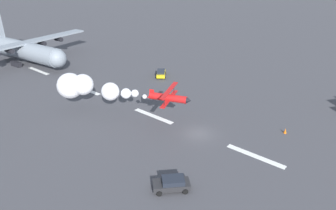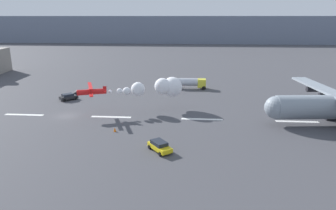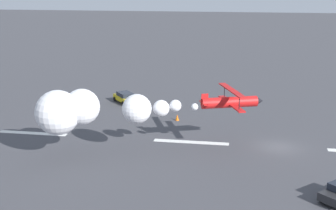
# 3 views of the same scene
# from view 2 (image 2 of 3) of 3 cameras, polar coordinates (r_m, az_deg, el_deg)

# --- Properties ---
(ground_plane) EXTENTS (440.00, 440.00, 0.00)m
(ground_plane) POSITION_cam_2_polar(r_m,az_deg,el_deg) (64.60, -18.26, -1.93)
(ground_plane) COLOR #424247
(ground_plane) RESTS_ON ground
(runway_stripe_3) EXTENTS (8.00, 0.90, 0.01)m
(runway_stripe_3) POSITION_cam_2_polar(r_m,az_deg,el_deg) (68.53, -25.20, -1.65)
(runway_stripe_3) COLOR white
(runway_stripe_3) RESTS_ON ground
(runway_stripe_4) EXTENTS (8.00, 0.90, 0.01)m
(runway_stripe_4) POSITION_cam_2_polar(r_m,az_deg,el_deg) (61.72, -10.54, -2.19)
(runway_stripe_4) COLOR white
(runway_stripe_4) RESTS_ON ground
(runway_stripe_5) EXTENTS (8.00, 0.90, 0.01)m
(runway_stripe_5) POSITION_cam_2_polar(r_m,az_deg,el_deg) (59.72, 6.35, -2.64)
(runway_stripe_5) COLOR white
(runway_stripe_5) RESTS_ON ground
(runway_stripe_6) EXTENTS (8.00, 0.90, 0.01)m
(runway_stripe_6) POSITION_cam_2_polar(r_m,az_deg,el_deg) (62.98, 22.90, -2.86)
(runway_stripe_6) COLOR white
(runway_stripe_6) RESTS_ON ground
(mountain_ridge_distant) EXTENTS (396.00, 16.00, 19.69)m
(mountain_ridge_distant) POSITION_cam_2_polar(r_m,az_deg,el_deg) (236.92, -1.55, 13.85)
(mountain_ridge_distant) COLOR slate
(mountain_ridge_distant) RESTS_ON ground
(cargo_transport_plane) EXTENTS (25.14, 34.63, 11.58)m
(cargo_transport_plane) POSITION_cam_2_polar(r_m,az_deg,el_deg) (62.77, 28.24, -0.18)
(cargo_transport_plane) COLOR gray
(cargo_transport_plane) RESTS_ON ground
(stunt_biplane_red) EXTENTS (21.21, 11.68, 4.22)m
(stunt_biplane_red) POSITION_cam_2_polar(r_m,az_deg,el_deg) (64.55, -2.03, 3.28)
(stunt_biplane_red) COLOR red
(fuel_tanker_truck) EXTENTS (8.45, 2.87, 2.90)m
(fuel_tanker_truck) POSITION_cam_2_polar(r_m,az_deg,el_deg) (84.54, 4.28, 4.20)
(fuel_tanker_truck) COLOR yellow
(fuel_tanker_truck) RESTS_ON ground
(followme_car_yellow) EXTENTS (4.04, 4.48, 1.52)m
(followme_car_yellow) POSITION_cam_2_polar(r_m,az_deg,el_deg) (45.45, -1.58, -7.61)
(followme_car_yellow) COLOR yellow
(followme_car_yellow) RESTS_ON ground
(airport_staff_sedan) EXTENTS (4.16, 4.20, 1.52)m
(airport_staff_sedan) POSITION_cam_2_polar(r_m,az_deg,el_deg) (76.64, -18.05, 1.49)
(airport_staff_sedan) COLOR #262628
(airport_staff_sedan) RESTS_ON ground
(traffic_cone_far) EXTENTS (0.44, 0.44, 0.75)m
(traffic_cone_far) POSITION_cam_2_polar(r_m,az_deg,el_deg) (53.78, -9.88, -4.51)
(traffic_cone_far) COLOR orange
(traffic_cone_far) RESTS_ON ground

